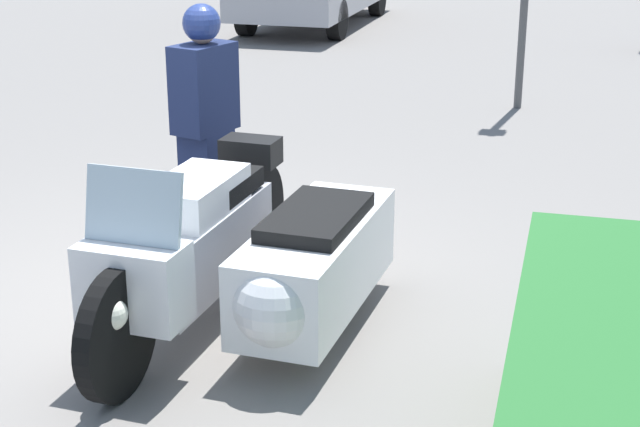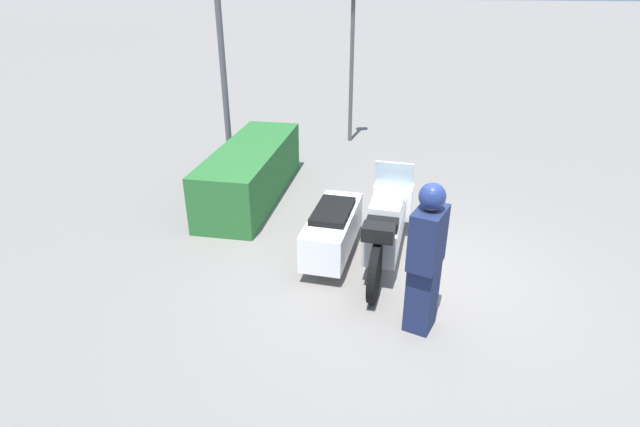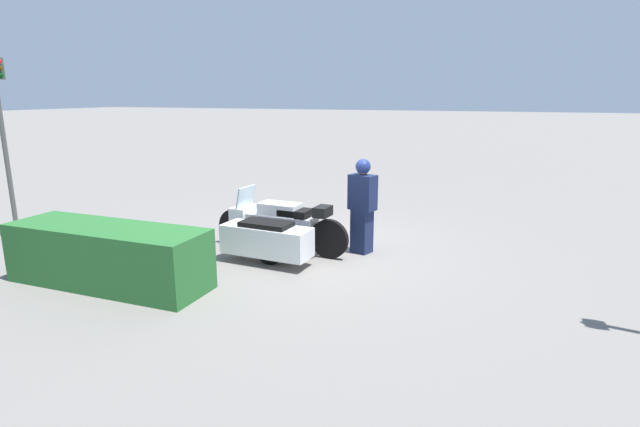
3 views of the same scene
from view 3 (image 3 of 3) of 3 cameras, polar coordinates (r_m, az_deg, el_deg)
The scene contains 5 objects.
ground_plane at distance 9.52m, azimuth -0.62°, elevation -4.05°, with size 160.00×160.00×0.00m, color slate.
police_motorcycle at distance 8.99m, azimuth -5.90°, elevation -1.97°, with size 2.70×1.39×1.18m.
officer_rider at distance 9.12m, azimuth 4.86°, elevation 1.11°, with size 0.54×0.42×1.74m.
hedge_bush_curbside at distance 8.31m, azimuth -23.05°, elevation -4.46°, with size 3.21×0.99×0.93m, color #28662D.
traffic_light_near at distance 11.54m, azimuth -32.51°, elevation 8.68°, with size 0.23×0.29×3.54m.
Camera 3 is at (-3.37, 8.42, 2.88)m, focal length 28.00 mm.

